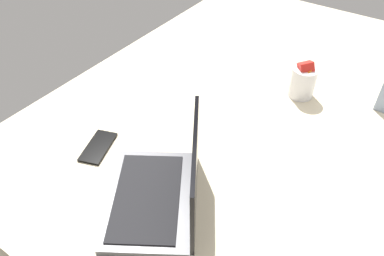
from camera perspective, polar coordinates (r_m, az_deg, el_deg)
bed_mattress at (r=141.04cm, az=11.98°, el=1.05°), size 180.00×140.00×18.00cm
laptop at (r=97.79cm, az=-4.33°, el=-9.58°), size 40.18×37.06×23.00cm
snack_cup at (r=138.00cm, az=16.60°, el=6.90°), size 9.00×9.35×14.19cm
cell_phone at (r=117.90cm, az=-14.20°, el=-2.82°), size 15.47×11.09×0.80cm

